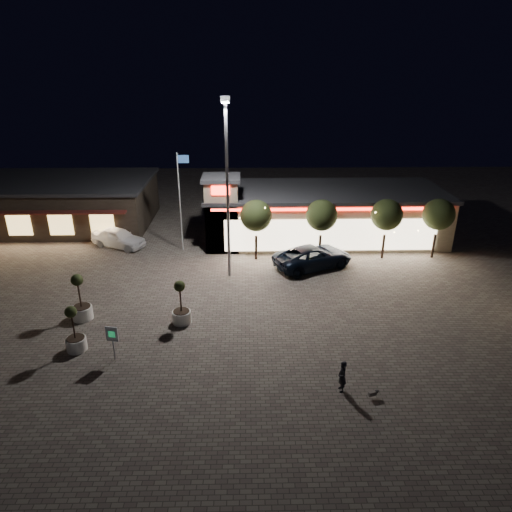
{
  "coord_description": "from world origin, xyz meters",
  "views": [
    {
      "loc": [
        3.25,
        -22.06,
        14.24
      ],
      "look_at": [
        3.88,
        6.0,
        2.36
      ],
      "focal_mm": 32.0,
      "sensor_mm": 36.0,
      "label": 1
    }
  ],
  "objects_px": {
    "pedestrian": "(342,376)",
    "planter_left": "(81,305)",
    "pickup_truck": "(313,257)",
    "white_sedan": "(118,238)",
    "planter_mid": "(75,337)",
    "valet_sign": "(112,337)"
  },
  "relations": [
    {
      "from": "planter_mid",
      "to": "pedestrian",
      "type": "bearing_deg",
      "value": -14.96
    },
    {
      "from": "pedestrian",
      "to": "planter_left",
      "type": "relative_size",
      "value": 0.54
    },
    {
      "from": "pickup_truck",
      "to": "white_sedan",
      "type": "bearing_deg",
      "value": 49.12
    },
    {
      "from": "pickup_truck",
      "to": "planter_left",
      "type": "distance_m",
      "value": 16.59
    },
    {
      "from": "planter_left",
      "to": "valet_sign",
      "type": "distance_m",
      "value": 5.15
    },
    {
      "from": "white_sedan",
      "to": "valet_sign",
      "type": "height_order",
      "value": "valet_sign"
    },
    {
      "from": "pickup_truck",
      "to": "planter_left",
      "type": "relative_size",
      "value": 2.05
    },
    {
      "from": "pickup_truck",
      "to": "planter_left",
      "type": "bearing_deg",
      "value": 91.21
    },
    {
      "from": "pedestrian",
      "to": "valet_sign",
      "type": "height_order",
      "value": "valet_sign"
    },
    {
      "from": "valet_sign",
      "to": "planter_left",
      "type": "bearing_deg",
      "value": 125.82
    },
    {
      "from": "pickup_truck",
      "to": "pedestrian",
      "type": "bearing_deg",
      "value": 152.85
    },
    {
      "from": "planter_mid",
      "to": "valet_sign",
      "type": "bearing_deg",
      "value": -21.48
    },
    {
      "from": "planter_left",
      "to": "valet_sign",
      "type": "bearing_deg",
      "value": -54.18
    },
    {
      "from": "white_sedan",
      "to": "planter_mid",
      "type": "relative_size",
      "value": 1.78
    },
    {
      "from": "white_sedan",
      "to": "planter_left",
      "type": "relative_size",
      "value": 1.6
    },
    {
      "from": "planter_mid",
      "to": "valet_sign",
      "type": "height_order",
      "value": "planter_mid"
    },
    {
      "from": "white_sedan",
      "to": "pedestrian",
      "type": "relative_size",
      "value": 2.96
    },
    {
      "from": "pedestrian",
      "to": "valet_sign",
      "type": "distance_m",
      "value": 11.66
    },
    {
      "from": "planter_mid",
      "to": "valet_sign",
      "type": "relative_size",
      "value": 1.36
    },
    {
      "from": "pedestrian",
      "to": "valet_sign",
      "type": "relative_size",
      "value": 0.82
    },
    {
      "from": "white_sedan",
      "to": "valet_sign",
      "type": "relative_size",
      "value": 2.43
    },
    {
      "from": "pedestrian",
      "to": "white_sedan",
      "type": "bearing_deg",
      "value": -146.91
    }
  ]
}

